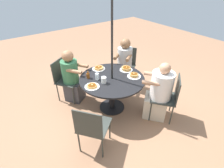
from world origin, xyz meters
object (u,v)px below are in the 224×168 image
patio_chair_north (92,126)px  pancake_plate_d (134,75)px  patio_chair_west (65,77)px  pancake_plate_b (99,68)px  pancake_plate_c (92,86)px  syrup_bottle (88,75)px  diner_east (159,94)px  patio_chair_south (126,64)px  diner_south (124,65)px  patio_table (112,83)px  patio_chair_east (169,96)px  diner_west (72,78)px  coffee_cup (104,80)px  drinking_glass_a (97,76)px  pancake_plate_a (126,69)px

patio_chair_north → pancake_plate_d: patio_chair_north is taller
patio_chair_west → pancake_plate_b: size_ratio=3.44×
pancake_plate_c → syrup_bottle: size_ratio=1.81×
patio_chair_north → pancake_plate_b: 1.39m
diner_east → patio_chair_south: (-0.31, -1.30, -0.00)m
diner_south → pancake_plate_d: 0.82m
syrup_bottle → pancake_plate_b: bearing=-152.7°
patio_table → patio_chair_north: 1.07m
pancake_plate_b → pancake_plate_d: pancake_plate_d is taller
patio_chair_west → pancake_plate_d: patio_chair_west is taller
patio_chair_east → diner_east: (0.11, -0.14, 0.00)m
patio_chair_east → diner_east: diner_east is taller
diner_west → patio_chair_north: bearing=42.0°
diner_west → coffee_cup: 0.87m
diner_east → pancake_plate_b: size_ratio=4.42×
patio_chair_west → drinking_glass_a: bearing=80.6°
diner_east → drinking_glass_a: size_ratio=9.04×
drinking_glass_a → patio_chair_west: bearing=-65.3°
pancake_plate_b → coffee_cup: bearing=67.6°
diner_south → pancake_plate_d: diner_south is taller
coffee_cup → pancake_plate_b: bearing=-112.4°
patio_table → patio_chair_north: (0.84, 0.65, -0.08)m
pancake_plate_b → drinking_glass_a: 0.40m
diner_south → pancake_plate_d: size_ratio=4.58×
patio_chair_north → pancake_plate_d: (-1.21, -0.45, 0.23)m
pancake_plate_d → syrup_bottle: (0.73, -0.47, 0.03)m
patio_chair_south → pancake_plate_d: size_ratio=3.44×
patio_chair_north → coffee_cup: 0.91m
patio_chair_south → pancake_plate_d: 0.98m
diner_east → patio_chair_west: 1.95m
patio_chair_north → pancake_plate_a: (-1.25, -0.73, 0.23)m
syrup_bottle → drinking_glass_a: (-0.11, 0.14, 0.01)m
diner_west → coffee_cup: (-0.28, 0.78, 0.24)m
diner_south → drinking_glass_a: bearing=76.5°
patio_table → coffee_cup: coffee_cup is taller
patio_chair_north → diner_west: size_ratio=0.78×
patio_chair_north → coffee_cup: (-0.63, -0.61, 0.26)m
diner_west → pancake_plate_c: (-0.04, 0.77, 0.20)m
diner_west → drinking_glass_a: (-0.25, 0.61, 0.25)m
coffee_cup → patio_chair_south: bearing=-148.7°
pancake_plate_a → pancake_plate_d: (0.04, 0.28, -0.00)m
patio_chair_south → drinking_glass_a: patio_chair_south is taller
patio_chair_north → pancake_plate_b: bearing=105.1°
patio_chair_east → diner_south: 1.34m
pancake_plate_d → pancake_plate_b: bearing=-59.6°
diner_south → pancake_plate_c: 1.31m
patio_chair_west → coffee_cup: patio_chair_west is taller
patio_table → pancake_plate_b: pancake_plate_b is taller
diner_south → patio_chair_west: (1.32, -0.37, -0.04)m
diner_south → pancake_plate_b: bearing=59.9°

